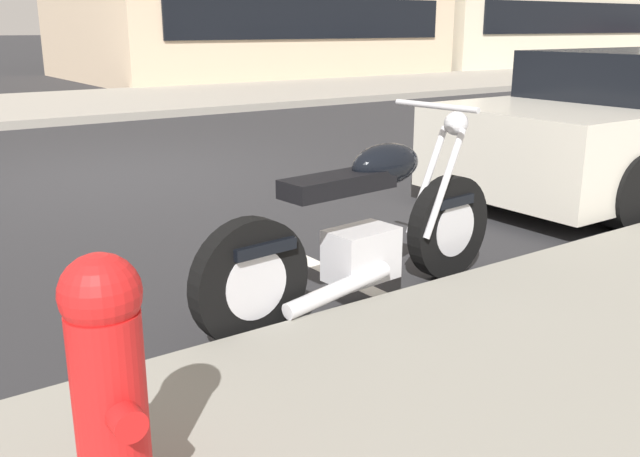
% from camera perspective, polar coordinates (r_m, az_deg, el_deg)
% --- Properties ---
extents(ground_plane, '(260.00, 260.00, 0.00)m').
position_cam_1_polar(ground_plane, '(7.87, -15.46, 4.15)').
color(ground_plane, '#28282B').
extents(sidewalk_far_curb, '(120.00, 5.00, 0.14)m').
position_cam_1_polar(sidewalk_far_curb, '(20.40, 10.76, 11.72)').
color(sidewalk_far_curb, gray).
rests_on(sidewalk_far_curb, ground).
extents(parking_stall_stripe, '(0.12, 2.20, 0.01)m').
position_cam_1_polar(parking_stall_stripe, '(4.57, 1.41, -3.78)').
color(parking_stall_stripe, silver).
rests_on(parking_stall_stripe, ground).
extents(parked_motorcycle, '(2.21, 0.62, 1.13)m').
position_cam_1_polar(parked_motorcycle, '(3.97, 3.69, -0.36)').
color(parked_motorcycle, black).
rests_on(parked_motorcycle, ground).
extents(fire_hydrant, '(0.24, 0.36, 0.81)m').
position_cam_1_polar(fire_hydrant, '(2.20, -16.94, -11.46)').
color(fire_hydrant, red).
rests_on(fire_hydrant, sidewalk_near_curb).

